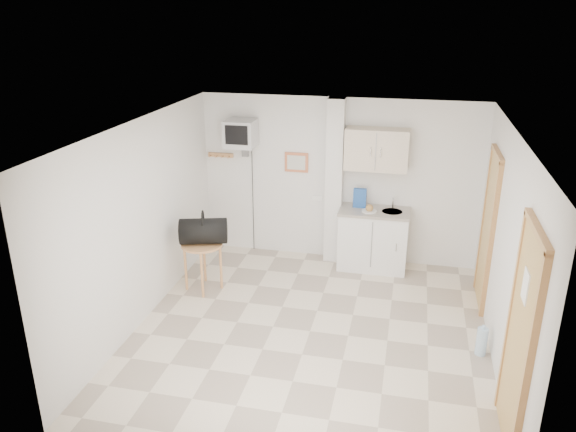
% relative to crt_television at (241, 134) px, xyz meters
% --- Properties ---
extents(ground, '(4.50, 4.50, 0.00)m').
position_rel_crt_television_xyz_m(ground, '(1.45, -2.02, -1.94)').
color(ground, beige).
rests_on(ground, ground).
extents(room_envelope, '(4.24, 4.54, 2.55)m').
position_rel_crt_television_xyz_m(room_envelope, '(1.69, -1.93, -0.40)').
color(room_envelope, white).
rests_on(room_envelope, ground).
extents(kitchenette, '(1.03, 0.58, 2.10)m').
position_rel_crt_television_xyz_m(kitchenette, '(2.02, -0.02, -1.13)').
color(kitchenette, white).
rests_on(kitchenette, ground).
extents(crt_television, '(0.44, 0.45, 2.15)m').
position_rel_crt_television_xyz_m(crt_television, '(0.00, 0.00, 0.00)').
color(crt_television, slate).
rests_on(crt_television, ground).
extents(round_table, '(0.56, 0.56, 0.69)m').
position_rel_crt_television_xyz_m(round_table, '(-0.20, -1.27, -1.35)').
color(round_table, tan).
rests_on(round_table, ground).
extents(duffel_bag, '(0.71, 0.51, 0.47)m').
position_rel_crt_television_xyz_m(duffel_bag, '(-0.18, -1.25, -1.07)').
color(duffel_bag, black).
rests_on(duffel_bag, round_table).
extents(water_bottle, '(0.12, 0.12, 0.37)m').
position_rel_crt_television_xyz_m(water_bottle, '(3.43, -2.06, -1.77)').
color(water_bottle, '#ACCCE4').
rests_on(water_bottle, ground).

